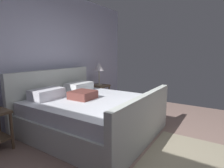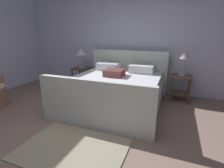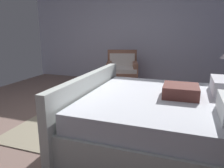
# 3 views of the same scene
# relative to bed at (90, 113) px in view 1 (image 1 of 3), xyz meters

# --- Properties ---
(ground_plane) EXTENTS (6.02, 5.40, 0.02)m
(ground_plane) POSITION_rel_bed_xyz_m (-0.19, -1.53, -0.36)
(ground_plane) COLOR #80655C
(wall_back) EXTENTS (6.14, 0.12, 2.77)m
(wall_back) POSITION_rel_bed_xyz_m (-0.19, 1.23, 1.04)
(wall_back) COLOR silver
(wall_back) RESTS_ON ground
(bed) EXTENTS (2.01, 2.14, 1.10)m
(bed) POSITION_rel_bed_xyz_m (0.00, 0.00, 0.00)
(bed) COLOR silver
(bed) RESTS_ON ground
(nightstand_right) EXTENTS (0.44, 0.44, 0.60)m
(nightstand_right) POSITION_rel_bed_xyz_m (1.31, 0.78, 0.06)
(nightstand_right) COLOR brown
(nightstand_right) RESTS_ON ground
(table_lamp_right) EXTENTS (0.27, 0.27, 0.59)m
(table_lamp_right) POSITION_rel_bed_xyz_m (1.31, 0.78, 0.72)
(table_lamp_right) COLOR #B7B293
(table_lamp_right) RESTS_ON nightstand_right
(area_rug) EXTENTS (1.43, 1.00, 0.01)m
(area_rug) POSITION_rel_bed_xyz_m (0.00, -1.65, -0.34)
(area_rug) COLOR gray
(area_rug) RESTS_ON ground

